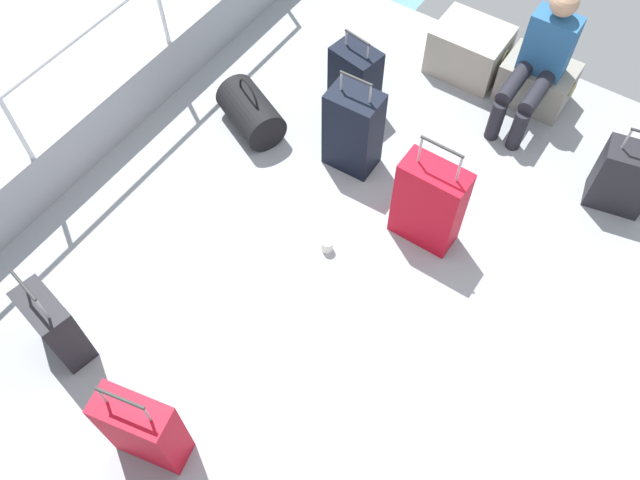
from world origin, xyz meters
The scene contains 15 objects.
ground_plane centered at (0.00, 0.00, -0.03)m, with size 4.40×5.20×0.06m, color gray.
gunwale_port centered at (-2.17, 0.00, 0.23)m, with size 0.06×5.20×0.45m, color gray.
railing_port centered at (-2.17, 0.00, 0.78)m, with size 0.04×4.20×1.02m.
sea_wake centered at (-3.60, 0.00, -0.34)m, with size 12.00×12.00×0.01m.
cargo_crate_0 centered at (-0.30, 2.17, 0.20)m, with size 0.61×0.46×0.41m.
cargo_crate_1 centered at (0.30, 2.16, 0.17)m, with size 0.58×0.40×0.35m.
passenger_seated centered at (0.30, 1.98, 0.54)m, with size 0.34×0.66×1.05m.
suitcase_0 centered at (0.20, 0.52, 0.35)m, with size 0.45×0.23×0.92m.
suitcase_2 centered at (1.20, 1.53, 0.26)m, with size 0.43×0.32×0.71m.
suitcase_3 centered at (-0.56, 0.80, 0.34)m, with size 0.38×0.27×0.84m.
suitcase_4 centered at (-0.85, 1.29, 0.28)m, with size 0.39×0.30×0.70m.
suitcase_5 centered at (-0.36, -1.64, 0.32)m, with size 0.45×0.27×0.83m.
suitcase_6 centered at (-1.24, -1.46, 0.28)m, with size 0.41×0.26×0.78m.
duffel_bag centered at (-1.38, 0.65, 0.17)m, with size 0.62×0.52×0.48m.
paper_cup centered at (-0.28, 0.03, 0.05)m, with size 0.08×0.08×0.10m, color white.
Camera 1 is at (1.02, -1.99, 3.83)m, focal length 36.76 mm.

